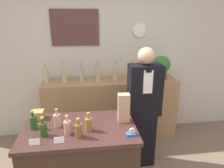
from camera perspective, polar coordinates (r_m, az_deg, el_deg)
The scene contains 23 objects.
back_wall at distance 3.36m, azimuth -2.98°, elevation 7.91°, with size 5.20×0.09×2.70m.
back_shelf at distance 3.36m, azimuth -0.30°, elevation -7.32°, with size 2.13×0.46×1.02m.
display_counter at distance 2.35m, azimuth -8.64°, elevation -21.67°, with size 1.14×0.70×0.91m.
shopkeeper at distance 2.69m, azimuth 8.98°, elevation -7.17°, with size 0.41×0.26×1.63m.
potted_plant at distance 3.29m, azimuth 13.94°, elevation 4.97°, with size 0.28×0.28×0.38m.
paper_bag at distance 2.12m, azimuth 3.35°, elevation -6.81°, with size 0.13×0.10×0.31m.
tape_dispenser at distance 1.94m, azimuth 5.55°, elevation -13.76°, with size 0.09×0.06×0.07m.
price_card_left at distance 1.93m, azimuth -21.31°, elevation -15.18°, with size 0.09×0.02×0.06m.
price_card_right at distance 1.88m, azimuth -14.90°, elevation -15.26°, with size 0.09×0.02×0.06m.
gift_box at distance 2.36m, azimuth -20.40°, elevation -8.24°, with size 0.13×0.12×0.09m.
counter_bottle_0 at distance 2.16m, azimuth -21.57°, elevation -10.01°, with size 0.07×0.07×0.19m.
counter_bottle_1 at distance 2.01m, azimuth -19.06°, elevation -12.02°, with size 0.07×0.07×0.19m.
counter_bottle_2 at distance 2.12m, azimuth -15.41°, elevation -9.86°, with size 0.07×0.07×0.19m.
counter_bottle_3 at distance 1.97m, azimuth -12.62°, elevation -11.89°, with size 0.07×0.07×0.19m.
counter_bottle_4 at distance 1.91m, azimuth -9.54°, elevation -12.88°, with size 0.07×0.07×0.19m.
counter_bottle_5 at distance 1.99m, azimuth -6.72°, elevation -11.26°, with size 0.07×0.07×0.19m.
shelf_bottle_0 at distance 3.16m, azimuth -18.31°, elevation 2.22°, with size 0.08×0.08×0.31m.
shelf_bottle_1 at distance 3.14m, azimuth -13.53°, elevation 2.55°, with size 0.08×0.08×0.31m.
shelf_bottle_2 at distance 3.11m, azimuth -8.74°, elevation 2.71°, with size 0.08×0.08×0.31m.
shelf_bottle_3 at distance 3.13m, azimuth -3.92°, elevation 2.97°, with size 0.08×0.08×0.31m.
shelf_bottle_4 at distance 3.13m, azimuth 0.92°, elevation 3.03°, with size 0.08×0.08×0.31m.
shelf_bottle_5 at distance 3.18m, azimuth 5.61°, elevation 3.17°, with size 0.08×0.08×0.31m.
shelf_bottle_6 at distance 3.28m, azimuth 9.99°, elevation 3.43°, with size 0.08×0.08×0.31m.
Camera 1 is at (-0.25, -1.30, 1.95)m, focal length 32.00 mm.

